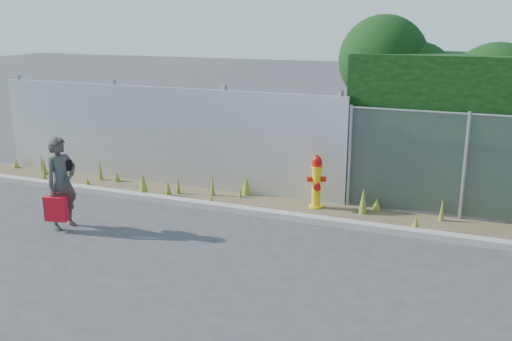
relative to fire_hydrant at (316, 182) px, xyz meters
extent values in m
plane|color=#373639|center=(-0.50, -2.59, -0.54)|extent=(80.00, 80.00, 0.00)
cube|color=gray|center=(-0.50, -0.79, -0.48)|extent=(16.00, 0.22, 0.12)
cube|color=#4E402C|center=(-0.50, -0.19, -0.53)|extent=(16.00, 1.20, 0.01)
cone|color=#566B20|center=(-1.60, 0.25, -0.33)|extent=(0.21, 0.21, 0.41)
cone|color=#566B20|center=(-4.78, 0.09, -0.42)|extent=(0.19, 0.19, 0.24)
cone|color=#566B20|center=(0.94, 0.00, -0.27)|extent=(0.18, 0.18, 0.52)
cone|color=#566B20|center=(-2.38, 0.45, -0.36)|extent=(0.12, 0.12, 0.35)
cone|color=#566B20|center=(-6.74, -0.06, -0.32)|extent=(0.13, 0.13, 0.43)
cone|color=#566B20|center=(-6.26, -0.60, -0.36)|extent=(0.15, 0.15, 0.35)
cone|color=#566B20|center=(-3.59, -0.63, -0.28)|extent=(0.23, 0.23, 0.52)
cone|color=#566B20|center=(-2.02, -0.58, -0.43)|extent=(0.12, 0.12, 0.21)
cone|color=#566B20|center=(2.38, 0.15, -0.31)|extent=(0.10, 0.10, 0.44)
cone|color=#566B20|center=(-2.99, -0.21, -0.34)|extent=(0.10, 0.10, 0.39)
cone|color=#566B20|center=(-6.73, 0.37, -0.36)|extent=(0.23, 0.23, 0.35)
cone|color=#566B20|center=(-6.67, 0.45, -0.41)|extent=(0.09, 0.09, 0.24)
cone|color=#566B20|center=(-5.16, -0.47, -0.44)|extent=(0.17, 0.17, 0.18)
cone|color=#566B20|center=(1.15, 0.33, -0.42)|extent=(0.19, 0.19, 0.23)
cone|color=#566B20|center=(-5.21, 0.07, -0.28)|extent=(0.10, 0.10, 0.50)
cone|color=#566B20|center=(-2.25, -0.04, -0.30)|extent=(0.10, 0.10, 0.48)
cone|color=#566B20|center=(-3.11, -0.44, -0.36)|extent=(0.16, 0.16, 0.36)
cone|color=#566B20|center=(-1.66, 0.05, -0.41)|extent=(0.09, 0.09, 0.24)
cone|color=#566B20|center=(-7.85, 0.17, -0.44)|extent=(0.19, 0.19, 0.19)
cone|color=#566B20|center=(-6.93, 0.07, -0.28)|extent=(0.10, 0.10, 0.50)
cone|color=#566B20|center=(1.99, -0.51, -0.41)|extent=(0.17, 0.17, 0.25)
cube|color=#B2B5B9|center=(-3.75, 0.41, 0.56)|extent=(8.50, 0.08, 2.20)
cylinder|color=gray|center=(-7.80, 0.53, 0.61)|extent=(0.10, 0.10, 2.30)
cylinder|color=gray|center=(-5.00, 0.53, 0.61)|extent=(0.10, 0.10, 2.30)
cylinder|color=gray|center=(-2.20, 0.53, 0.61)|extent=(0.10, 0.10, 2.30)
cylinder|color=gray|center=(0.30, 0.53, 0.61)|extent=(0.10, 0.10, 2.30)
cylinder|color=gray|center=(0.55, 0.41, 0.49)|extent=(0.07, 0.07, 2.05)
cylinder|color=gray|center=(2.70, 0.41, 0.49)|extent=(0.07, 0.07, 2.05)
sphere|color=black|center=(0.89, 1.68, 2.28)|extent=(1.85, 1.85, 1.85)
sphere|color=black|center=(1.62, 1.65, 1.96)|extent=(1.41, 1.41, 1.41)
sphere|color=black|center=(2.39, 1.28, 1.91)|extent=(1.15, 1.15, 1.15)
sphere|color=black|center=(3.09, 1.61, 1.78)|extent=(1.83, 1.83, 1.83)
cylinder|color=yellow|center=(0.00, 0.01, -0.51)|extent=(0.27, 0.27, 0.06)
cylinder|color=yellow|center=(0.00, 0.01, -0.12)|extent=(0.18, 0.18, 0.83)
cylinder|color=yellow|center=(0.00, 0.01, 0.31)|extent=(0.23, 0.23, 0.05)
cylinder|color=#B20F0A|center=(0.00, 0.01, 0.38)|extent=(0.20, 0.20, 0.10)
sphere|color=#B20F0A|center=(0.00, 0.01, 0.45)|extent=(0.18, 0.18, 0.18)
cylinder|color=#B20F0A|center=(0.00, 0.01, 0.55)|extent=(0.05, 0.05, 0.05)
cylinder|color=#B20F0A|center=(-0.14, 0.01, 0.07)|extent=(0.10, 0.11, 0.11)
cylinder|color=#B20F0A|center=(0.14, 0.01, 0.07)|extent=(0.10, 0.11, 0.11)
cylinder|color=#B20F0A|center=(0.00, -0.13, -0.05)|extent=(0.15, 0.12, 0.15)
imported|color=#0E5A50|center=(-3.91, -2.71, 0.30)|extent=(0.53, 0.69, 1.68)
cube|color=#B40A2B|center=(-3.91, -2.92, -0.11)|extent=(0.40, 0.15, 0.44)
cylinder|color=#B40A2B|center=(-3.91, -2.92, 0.18)|extent=(0.19, 0.02, 0.02)
cube|color=black|center=(-3.93, -2.56, 0.60)|extent=(0.26, 0.11, 0.20)
camera|label=1|loc=(2.90, -10.42, 3.16)|focal=40.00mm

